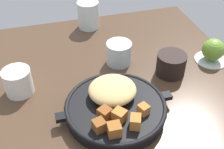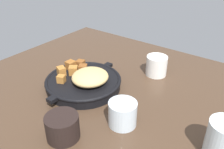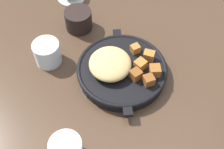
% 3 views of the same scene
% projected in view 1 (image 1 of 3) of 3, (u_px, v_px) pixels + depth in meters
% --- Properties ---
extents(ground_plane, '(0.91, 0.95, 0.02)m').
position_uv_depth(ground_plane, '(100.00, 106.00, 0.78)').
color(ground_plane, '#473323').
extents(cast_iron_skillet, '(0.30, 0.26, 0.08)m').
position_uv_depth(cast_iron_skillet, '(115.00, 106.00, 0.72)').
color(cast_iron_skillet, black).
rests_on(cast_iron_skillet, ground_plane).
extents(saucer_plate, '(0.10, 0.10, 0.01)m').
position_uv_depth(saucer_plate, '(211.00, 59.00, 0.92)').
color(saucer_plate, '#B7BABF').
rests_on(saucer_plate, ground_plane).
extents(red_apple, '(0.07, 0.07, 0.07)m').
position_uv_depth(red_apple, '(213.00, 50.00, 0.89)').
color(red_apple, olive).
rests_on(red_apple, saucer_plate).
extents(water_glass_tall, '(0.08, 0.08, 0.10)m').
position_uv_depth(water_glass_tall, '(88.00, 15.00, 1.05)').
color(water_glass_tall, silver).
rests_on(water_glass_tall, ground_plane).
extents(ceramic_mug_white, '(0.08, 0.08, 0.07)m').
position_uv_depth(ceramic_mug_white, '(18.00, 82.00, 0.78)').
color(ceramic_mug_white, silver).
rests_on(ceramic_mug_white, ground_plane).
extents(water_glass_short, '(0.08, 0.08, 0.07)m').
position_uv_depth(water_glass_short, '(119.00, 53.00, 0.89)').
color(water_glass_short, silver).
rests_on(water_glass_short, ground_plane).
extents(coffee_mug_dark, '(0.09, 0.09, 0.07)m').
position_uv_depth(coffee_mug_dark, '(171.00, 64.00, 0.85)').
color(coffee_mug_dark, black).
rests_on(coffee_mug_dark, ground_plane).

